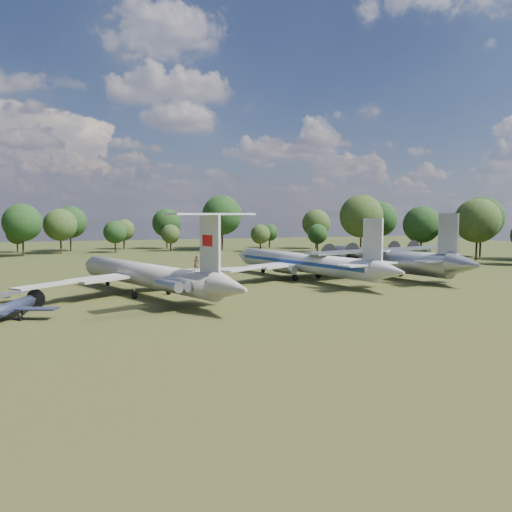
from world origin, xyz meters
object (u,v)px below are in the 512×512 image
object	(u,v)px
person_on_il62	(196,263)
an12_transport	(387,263)
il62_airliner	(145,279)
small_prop_west	(10,311)
tu104_jet	(303,266)

from	to	relation	value
person_on_il62	an12_transport	bearing A→B (deg)	-157.86
il62_airliner	small_prop_west	xyz separation A→B (m)	(-15.37, -12.06, -1.25)
il62_airliner	person_on_il62	world-z (taller)	person_on_il62
small_prop_west	tu104_jet	bearing A→B (deg)	46.08
an12_transport	person_on_il62	bearing A→B (deg)	-168.77
tu104_jet	small_prop_west	bearing A→B (deg)	-171.42
il62_airliner	tu104_jet	world-z (taller)	tu104_jet
il62_airliner	person_on_il62	xyz separation A→B (m)	(4.90, -11.46, 3.15)
tu104_jet	small_prop_west	xyz separation A→B (m)	(-42.94, -20.79, -1.27)
tu104_jet	an12_transport	size ratio (longest dim) A/B	1.20
il62_airliner	an12_transport	size ratio (longest dim) A/B	1.21
an12_transport	person_on_il62	world-z (taller)	person_on_il62
small_prop_west	person_on_il62	bearing A→B (deg)	21.93
il62_airliner	person_on_il62	bearing A→B (deg)	-90.00
tu104_jet	an12_transport	xyz separation A→B (m)	(15.72, -1.65, 0.22)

